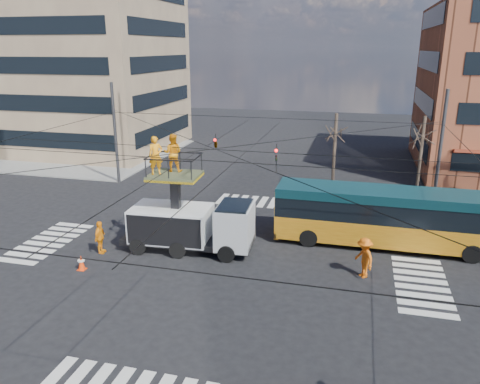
% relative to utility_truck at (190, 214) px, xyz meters
% --- Properties ---
extents(ground, '(120.00, 120.00, 0.00)m').
position_rel_utility_truck_xyz_m(ground, '(1.75, -1.07, -2.06)').
color(ground, black).
rests_on(ground, ground).
extents(sidewalk_nw, '(18.00, 18.00, 0.12)m').
position_rel_utility_truck_xyz_m(sidewalk_nw, '(-19.25, 19.93, -2.00)').
color(sidewalk_nw, slate).
rests_on(sidewalk_nw, ground).
extents(crosswalks, '(22.40, 22.40, 0.02)m').
position_rel_utility_truck_xyz_m(crosswalks, '(1.75, -1.07, -2.05)').
color(crosswalks, silver).
rests_on(crosswalks, ground).
extents(building_tower, '(18.06, 16.06, 30.00)m').
position_rel_utility_truck_xyz_m(building_tower, '(-20.23, 22.90, 12.95)').
color(building_tower, '#7B644E').
rests_on(building_tower, ground).
extents(overhead_network, '(24.24, 24.24, 8.00)m').
position_rel_utility_truck_xyz_m(overhead_network, '(1.68, -0.67, 2.23)').
color(overhead_network, '#2D2D30').
rests_on(overhead_network, ground).
extents(tree_a, '(2.00, 2.00, 6.00)m').
position_rel_utility_truck_xyz_m(tree_a, '(6.75, 12.43, 2.57)').
color(tree_a, '#382B21').
rests_on(tree_a, ground).
extents(tree_b, '(2.00, 2.00, 6.00)m').
position_rel_utility_truck_xyz_m(tree_b, '(12.75, 12.43, 2.57)').
color(tree_b, '#382B21').
rests_on(tree_b, ground).
extents(utility_truck, '(7.12, 2.98, 6.24)m').
position_rel_utility_truck_xyz_m(utility_truck, '(0.00, 0.00, 0.00)').
color(utility_truck, black).
rests_on(utility_truck, ground).
extents(city_bus, '(12.84, 2.67, 3.20)m').
position_rel_utility_truck_xyz_m(city_bus, '(10.60, 3.16, -0.33)').
color(city_bus, '#C77112').
rests_on(city_bus, ground).
extents(traffic_cone, '(0.36, 0.36, 0.77)m').
position_rel_utility_truck_xyz_m(traffic_cone, '(-4.43, -3.68, -1.67)').
color(traffic_cone, '#F1390A').
rests_on(traffic_cone, ground).
extents(worker_ground, '(0.55, 1.09, 1.79)m').
position_rel_utility_truck_xyz_m(worker_ground, '(-4.53, -1.65, -1.16)').
color(worker_ground, orange).
rests_on(worker_ground, ground).
extents(flagger, '(1.31, 1.48, 1.99)m').
position_rel_utility_truck_xyz_m(flagger, '(9.08, -0.98, -1.06)').
color(flagger, orange).
rests_on(flagger, ground).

